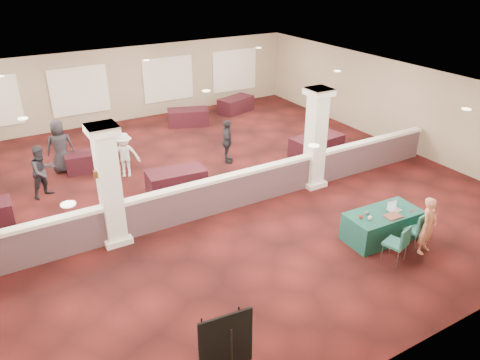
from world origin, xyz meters
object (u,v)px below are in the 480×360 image
far_table_back_right (236,105)px  attendee_d (60,146)px  conf_chair_main (418,227)px  far_table_back_center (188,117)px  near_table (382,225)px  easel_board (226,343)px  attendee_c (227,142)px  far_table_front_right (316,146)px  attendee_a (43,171)px  woman (428,226)px  conf_chair_side (399,241)px  far_table_front_center (176,181)px  far_table_back_left (90,161)px  attendee_b (125,155)px

far_table_back_right → attendee_d: size_ratio=0.93×
conf_chair_main → far_table_back_center: 11.62m
far_table_back_right → near_table: bearing=-100.7°
easel_board → attendee_c: 9.73m
far_table_front_right → attendee_a: attendee_a is taller
woman → far_table_back_center: size_ratio=0.87×
near_table → easel_board: (-5.83, -2.08, 0.64)m
far_table_back_center → conf_chair_main: bearing=-84.8°
near_table → far_table_back_right: bearing=81.7°
conf_chair_side → far_table_back_center: size_ratio=0.57×
conf_chair_main → woman: 0.32m
near_table → attendee_c: (-1.09, 6.41, 0.41)m
far_table_back_right → woman: bearing=-97.7°
far_table_back_right → far_table_back_center: bearing=-168.2°
near_table → attendee_c: 6.52m
near_table → far_table_front_center: size_ratio=1.11×
far_table_front_right → attendee_d: 9.03m
conf_chair_side → attendee_d: attendee_d is taller
near_table → conf_chair_side: 1.08m
near_table → easel_board: easel_board is taller
near_table → far_table_back_right: near_table is taller
far_table_front_center → near_table: bearing=-55.5°
conf_chair_side → woman: bearing=-18.2°
far_table_front_right → attendee_a: 9.37m
attendee_d → near_table: bearing=135.2°
conf_chair_main → far_table_back_right: conf_chair_main is taller
conf_chair_main → attendee_d: attendee_d is taller
easel_board → far_table_back_right: 15.69m
conf_chair_main → far_table_back_left: 10.80m
far_table_front_right → attendee_c: bearing=158.8°
easel_board → far_table_back_left: easel_board is taller
conf_chair_main → woman: bearing=-95.6°
woman → attendee_d: size_ratio=0.82×
conf_chair_side → far_table_back_right: bearing=62.3°
easel_board → attendee_b: bearing=88.2°
woman → attendee_d: 11.79m
woman → far_table_back_right: (1.68, 12.41, -0.41)m
attendee_a → easel_board: bearing=-107.7°
far_table_front_right → far_table_back_right: far_table_front_right is taller
attendee_c → attendee_a: bearing=112.8°
far_table_back_center → far_table_front_right: bearing=-65.3°
far_table_front_center → attendee_d: 4.41m
woman → attendee_b: (-5.06, 8.14, 0.01)m
far_table_front_center → far_table_back_center: 6.38m
near_table → conf_chair_side: bearing=-112.5°
near_table → attendee_d: size_ratio=1.09×
conf_chair_side → attendee_c: size_ratio=0.62×
conf_chair_main → far_table_front_right: bearing=66.4°
far_table_back_left → attendee_c: (4.42, -1.86, 0.47)m
woman → attendee_c: 7.58m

